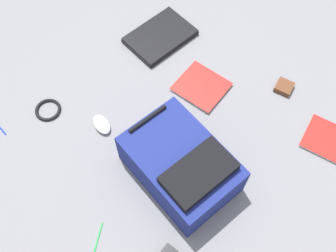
{
  "coord_description": "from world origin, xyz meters",
  "views": [
    {
      "loc": [
        -0.51,
        -0.6,
        1.56
      ],
      "look_at": [
        0.04,
        0.04,
        0.02
      ],
      "focal_mm": 42.53,
      "sensor_mm": 36.0,
      "label": 1
    }
  ],
  "objects": [
    {
      "name": "earbud_pouch",
      "position": [
        0.59,
        -0.15,
        0.01
      ],
      "size": [
        0.1,
        0.1,
        0.03
      ],
      "primitive_type": "cube",
      "rotation": [
        0.0,
        0.0,
        0.35
      ],
      "color": "#59331E",
      "rests_on": "ground_plane"
    },
    {
      "name": "backpack",
      "position": [
        -0.06,
        -0.16,
        0.1
      ],
      "size": [
        0.31,
        0.45,
        0.21
      ],
      "color": "navy",
      "rests_on": "ground_plane"
    },
    {
      "name": "ground_plane",
      "position": [
        0.0,
        0.0,
        0.0
      ],
      "size": [
        4.15,
        4.15,
        0.0
      ],
      "primitive_type": "plane",
      "color": "slate"
    },
    {
      "name": "book_manual",
      "position": [
        0.3,
        0.11,
        0.01
      ],
      "size": [
        0.25,
        0.26,
        0.02
      ],
      "color": "silver",
      "rests_on": "ground_plane"
    },
    {
      "name": "laptop",
      "position": [
        0.34,
        0.47,
        0.02
      ],
      "size": [
        0.33,
        0.24,
        0.03
      ],
      "color": "black",
      "rests_on": "ground_plane"
    },
    {
      "name": "book_red",
      "position": [
        0.54,
        -0.49,
        0.01
      ],
      "size": [
        0.26,
        0.31,
        0.02
      ],
      "color": "silver",
      "rests_on": "ground_plane"
    },
    {
      "name": "computer_mouse",
      "position": [
        -0.18,
        0.24,
        0.02
      ],
      "size": [
        0.08,
        0.12,
        0.03
      ],
      "primitive_type": "ellipsoid",
      "rotation": [
        0.0,
        0.0,
        -0.13
      ],
      "color": "silver",
      "rests_on": "ground_plane"
    },
    {
      "name": "cable_coil",
      "position": [
        -0.32,
        0.47,
        0.01
      ],
      "size": [
        0.12,
        0.12,
        0.01
      ],
      "primitive_type": "torus",
      "color": "black",
      "rests_on": "ground_plane"
    },
    {
      "name": "pen_black",
      "position": [
        -0.49,
        -0.16,
        0.0
      ],
      "size": [
        0.11,
        0.09,
        0.01
      ],
      "primitive_type": "cylinder",
      "rotation": [
        1.57,
        0.0,
        5.38
      ],
      "color": "#198C33",
      "rests_on": "ground_plane"
    }
  ]
}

